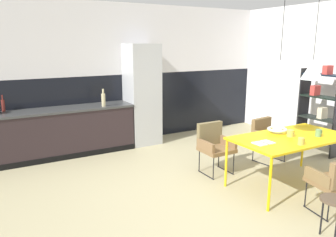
% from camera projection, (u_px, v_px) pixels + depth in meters
% --- Properties ---
extents(ground_plane, '(9.08, 9.08, 0.00)m').
position_uv_depth(ground_plane, '(219.00, 201.00, 4.40)').
color(ground_plane, tan).
extents(back_wall_splashback_dark, '(6.99, 0.12, 1.43)m').
position_uv_depth(back_wall_splashback_dark, '(125.00, 108.00, 7.02)').
color(back_wall_splashback_dark, black).
rests_on(back_wall_splashback_dark, ground).
extents(back_wall_panel_upper, '(6.99, 0.12, 1.43)m').
position_uv_depth(back_wall_panel_upper, '(123.00, 39.00, 6.70)').
color(back_wall_panel_upper, silver).
rests_on(back_wall_panel_upper, back_wall_splashback_dark).
extents(kitchen_counter, '(3.29, 0.63, 0.89)m').
position_uv_depth(kitchen_counter, '(44.00, 134.00, 5.96)').
color(kitchen_counter, '#291F22').
rests_on(kitchen_counter, ground).
extents(refrigerator_column, '(0.63, 0.60, 2.05)m').
position_uv_depth(refrigerator_column, '(142.00, 95.00, 6.76)').
color(refrigerator_column, '#ADAFB2').
rests_on(refrigerator_column, ground).
extents(dining_table, '(1.73, 0.92, 0.75)m').
position_uv_depth(dining_table, '(291.00, 139.00, 4.73)').
color(dining_table, gold).
rests_on(dining_table, ground).
extents(armchair_far_side, '(0.49, 0.47, 0.81)m').
position_uv_depth(armchair_far_side, '(214.00, 142.00, 5.30)').
color(armchair_far_side, brown).
rests_on(armchair_far_side, ground).
extents(armchair_head_of_table, '(0.54, 0.52, 0.75)m').
position_uv_depth(armchair_head_of_table, '(267.00, 134.00, 5.83)').
color(armchair_head_of_table, brown).
rests_on(armchair_head_of_table, ground).
extents(fruit_bowl, '(0.29, 0.29, 0.07)m').
position_uv_depth(fruit_bowl, '(277.00, 130.00, 4.92)').
color(fruit_bowl, silver).
rests_on(fruit_bowl, dining_table).
extents(open_book, '(0.28, 0.18, 0.02)m').
position_uv_depth(open_book, '(264.00, 143.00, 4.41)').
color(open_book, white).
rests_on(open_book, dining_table).
extents(mug_wide_latte, '(0.13, 0.09, 0.10)m').
position_uv_depth(mug_wide_latte, '(290.00, 133.00, 4.71)').
color(mug_wide_latte, gold).
rests_on(mug_wide_latte, dining_table).
extents(mug_glass_clear, '(0.12, 0.08, 0.10)m').
position_uv_depth(mug_glass_clear, '(301.00, 141.00, 4.33)').
color(mug_glass_clear, gold).
rests_on(mug_glass_clear, dining_table).
extents(mug_dark_espresso, '(0.13, 0.08, 0.11)m').
position_uv_depth(mug_dark_espresso, '(318.00, 133.00, 4.72)').
color(mug_dark_espresso, '#5B8456').
rests_on(mug_dark_espresso, dining_table).
extents(bottle_wine_green, '(0.07, 0.07, 0.33)m').
position_uv_depth(bottle_wine_green, '(103.00, 99.00, 6.19)').
color(bottle_wine_green, tan).
rests_on(bottle_wine_green, kitchen_counter).
extents(bottle_vinegar_dark, '(0.06, 0.06, 0.29)m').
position_uv_depth(bottle_vinegar_dark, '(3.00, 105.00, 5.74)').
color(bottle_vinegar_dark, maroon).
rests_on(bottle_vinegar_dark, kitchen_counter).
extents(side_stool, '(0.29, 0.29, 0.45)m').
position_uv_depth(side_stool, '(334.00, 203.00, 3.50)').
color(side_stool, '#4C3D2D').
rests_on(side_stool, ground).
extents(open_shelf_unit, '(0.30, 0.80, 1.67)m').
position_uv_depth(open_shelf_unit, '(321.00, 108.00, 6.20)').
color(open_shelf_unit, black).
rests_on(open_shelf_unit, ground).
extents(pendant_lamp_over_table_near, '(0.39, 0.39, 1.26)m').
position_uv_depth(pendant_lamp_over_table_near, '(280.00, 72.00, 4.34)').
color(pendant_lamp_over_table_near, black).
extents(pendant_lamp_over_table_far, '(0.31, 0.31, 1.25)m').
position_uv_depth(pendant_lamp_over_table_far, '(312.00, 70.00, 4.69)').
color(pendant_lamp_over_table_far, black).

